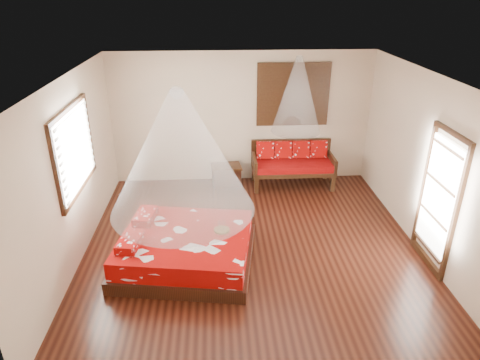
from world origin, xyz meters
The scene contains 10 objects.
room centered at (0.00, 0.00, 1.40)m, with size 5.54×5.54×2.84m.
bed centered at (-1.08, -0.40, 0.25)m, with size 2.28×2.11×0.63m.
daybed centered at (1.07, 2.38, 0.52)m, with size 1.74×0.77×0.94m.
storage_chest centered at (-0.35, 2.45, 0.22)m, with size 0.68×0.53×0.44m.
shutter_panel centered at (1.07, 2.72, 1.90)m, with size 1.52×0.06×1.32m.
window_left centered at (-2.71, 0.20, 1.70)m, with size 0.10×1.74×1.34m.
glazed_door centered at (2.72, -0.60, 1.07)m, with size 0.08×1.02×2.16m.
wine_tray centered at (-0.50, -0.32, 0.55)m, with size 0.25×0.25×0.20m.
mosquito_net_main centered at (-1.06, -0.40, 1.85)m, with size 2.12×2.12×1.80m, color white.
mosquito_net_daybed centered at (1.07, 2.25, 2.00)m, with size 1.00×1.00×1.50m, color white.
Camera 1 is at (-0.55, -6.05, 4.01)m, focal length 32.00 mm.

